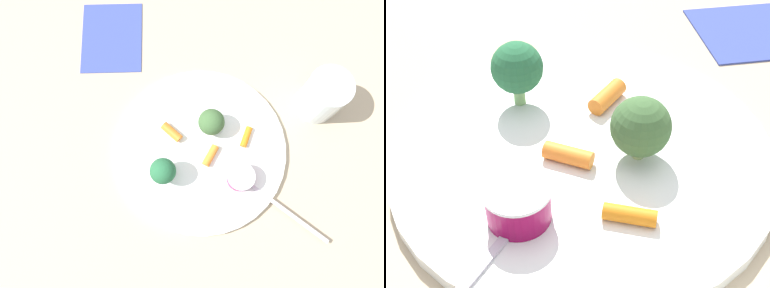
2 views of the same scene
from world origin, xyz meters
The scene contains 11 objects.
ground_plane centered at (0.00, 0.00, 0.00)m, with size 2.40×2.40×0.00m, color tan.
plate centered at (0.00, 0.00, 0.01)m, with size 0.31×0.31×0.01m, color white.
sauce_cup centered at (0.07, 0.05, 0.03)m, with size 0.05×0.05×0.03m.
broccoli_floret_0 centered at (-0.04, 0.03, 0.04)m, with size 0.05×0.05×0.05m.
broccoli_floret_1 centered at (0.03, -0.07, 0.05)m, with size 0.04×0.04×0.06m.
carrot_stick_0 centered at (0.02, 0.01, 0.02)m, with size 0.01×0.01×0.04m, color orange.
carrot_stick_1 centered at (0.00, 0.08, 0.02)m, with size 0.01×0.01×0.04m, color orange.
carrot_stick_2 centered at (-0.04, -0.04, 0.02)m, with size 0.02×0.02×0.04m, color orange.
fork centered at (0.13, 0.10, 0.01)m, with size 0.16×0.13×0.00m.
drinking_glass centered at (-0.03, 0.23, 0.05)m, with size 0.08×0.08×0.09m, color silver.
napkin centered at (-0.27, -0.11, 0.00)m, with size 0.15×0.12×0.00m, color #364492.
Camera 1 is at (0.14, -0.05, 0.63)m, focal length 33.20 mm.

